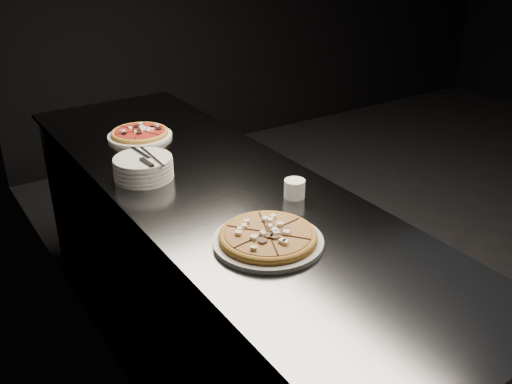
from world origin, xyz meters
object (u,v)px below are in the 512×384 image
pizza_mushroom (268,238)px  cutlery (146,158)px  plate_stack (143,168)px  ramekin (295,188)px  counter (219,285)px  pizza_tomato (140,134)px

pizza_mushroom → cutlery: (-0.11, 0.64, 0.06)m
plate_stack → ramekin: plate_stack is taller
counter → plate_stack: plate_stack is taller
counter → pizza_mushroom: (-0.08, -0.47, 0.48)m
cutlery → ramekin: (0.37, -0.43, -0.05)m
cutlery → plate_stack: bearing=113.3°
cutlery → ramekin: bearing=-53.6°
plate_stack → cutlery: 0.05m
plate_stack → ramekin: 0.59m
counter → cutlery: bearing=137.8°
pizza_tomato → ramekin: bearing=-75.8°
pizza_mushroom → pizza_tomato: pizza_mushroom is taller
counter → ramekin: 0.58m
counter → plate_stack: 0.57m
plate_stack → ramekin: (0.38, -0.45, -0.01)m
pizza_tomato → cutlery: cutlery is taller
pizza_tomato → ramekin: ramekin is taller
pizza_tomato → cutlery: size_ratio=1.22×
counter → ramekin: bearing=-55.4°
counter → pizza_tomato: (-0.04, 0.61, 0.48)m
counter → pizza_mushroom: 0.67m
ramekin → pizza_mushroom: bearing=-140.7°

